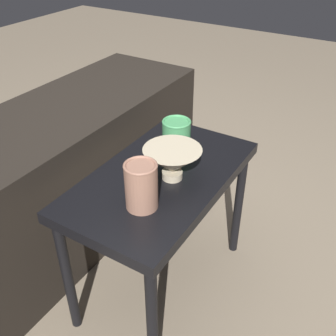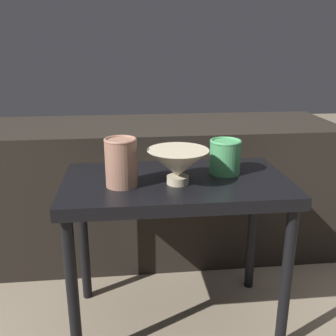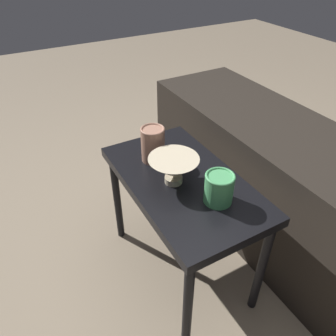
{
  "view_description": "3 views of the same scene",
  "coord_description": "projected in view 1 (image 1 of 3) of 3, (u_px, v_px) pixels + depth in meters",
  "views": [
    {
      "loc": [
        -0.93,
        -0.59,
        1.32
      ],
      "look_at": [
        -0.02,
        -0.04,
        0.6
      ],
      "focal_mm": 42.0,
      "sensor_mm": 36.0,
      "label": 1
    },
    {
      "loc": [
        -0.16,
        -1.2,
        0.99
      ],
      "look_at": [
        -0.03,
        -0.06,
        0.61
      ],
      "focal_mm": 42.0,
      "sensor_mm": 36.0,
      "label": 2
    },
    {
      "loc": [
        0.86,
        -0.55,
        1.36
      ],
      "look_at": [
        -0.04,
        -0.05,
        0.6
      ],
      "focal_mm": 35.0,
      "sensor_mm": 36.0,
      "label": 3
    }
  ],
  "objects": [
    {
      "name": "bowl",
      "position": [
        172.0,
        161.0,
        1.29
      ],
      "size": [
        0.19,
        0.19,
        0.11
      ],
      "color": "#C1B293",
      "rests_on": "table"
    },
    {
      "name": "vase_colorful_right",
      "position": [
        176.0,
        134.0,
        1.45
      ],
      "size": [
        0.11,
        0.11,
        0.12
      ],
      "color": "#47995B",
      "rests_on": "table"
    },
    {
      "name": "ground_plane",
      "position": [
        163.0,
        282.0,
        1.65
      ],
      "size": [
        8.0,
        8.0,
        0.0
      ],
      "primitive_type": "plane",
      "color": "#7F705B"
    },
    {
      "name": "table",
      "position": [
        162.0,
        190.0,
        1.38
      ],
      "size": [
        0.74,
        0.42,
        0.55
      ],
      "color": "black",
      "rests_on": "ground_plane"
    },
    {
      "name": "couch_backdrop",
      "position": [
        55.0,
        182.0,
        1.72
      ],
      "size": [
        1.6,
        0.5,
        0.62
      ],
      "color": "black",
      "rests_on": "ground_plane"
    },
    {
      "name": "vase_textured_left",
      "position": [
        141.0,
        185.0,
        1.16
      ],
      "size": [
        0.1,
        0.1,
        0.15
      ],
      "color": "#996B56",
      "rests_on": "table"
    }
  ]
}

